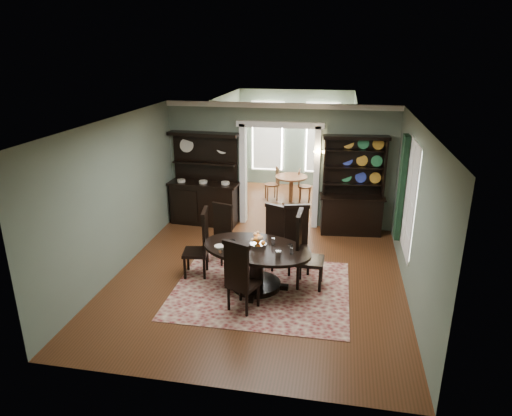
{
  "coord_description": "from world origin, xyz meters",
  "views": [
    {
      "loc": [
        1.41,
        -7.67,
        4.22
      ],
      "look_at": [
        -0.13,
        0.6,
        1.24
      ],
      "focal_mm": 32.0,
      "sensor_mm": 36.0,
      "label": 1
    }
  ],
  "objects": [
    {
      "name": "chair_near",
      "position": [
        -0.08,
        -1.16,
        0.69
      ],
      "size": [
        0.61,
        0.6,
        1.3
      ],
      "rotation": [
        0.0,
        0.0,
        -0.37
      ],
      "color": "black",
      "rests_on": "rug"
    },
    {
      "name": "chair_end_right",
      "position": [
        0.88,
        -0.06,
        0.76
      ],
      "size": [
        0.52,
        0.56,
        1.45
      ],
      "rotation": [
        0.0,
        0.0,
        -1.59
      ],
      "color": "black",
      "rests_on": "rug"
    },
    {
      "name": "chair_end_left",
      "position": [
        -1.09,
        -0.02,
        0.71
      ],
      "size": [
        0.54,
        0.57,
        1.35
      ],
      "rotation": [
        0.0,
        0.0,
        1.73
      ],
      "color": "black",
      "rests_on": "rug"
    },
    {
      "name": "right_window",
      "position": [
        2.69,
        0.93,
        1.6
      ],
      "size": [
        0.15,
        1.47,
        2.12
      ],
      "color": "white",
      "rests_on": "wall_right"
    },
    {
      "name": "centerpiece",
      "position": [
        0.06,
        -0.24,
        0.88
      ],
      "size": [
        1.47,
        0.94,
        0.24
      ],
      "color": "silver",
      "rests_on": "dining_table"
    },
    {
      "name": "welsh_dresser",
      "position": [
        1.77,
        2.75,
        0.84
      ],
      "size": [
        1.54,
        0.68,
        2.33
      ],
      "rotation": [
        0.0,
        0.0,
        0.09
      ],
      "color": "black",
      "rests_on": "floor"
    },
    {
      "name": "wall_sconce",
      "position": [
        0.95,
        2.85,
        1.89
      ],
      "size": [
        0.27,
        0.21,
        0.21
      ],
      "color": "#AD942E",
      "rests_on": "back_wall_right"
    },
    {
      "name": "rug",
      "position": [
        0.15,
        -0.37,
        0.01
      ],
      "size": [
        3.2,
        2.71,
        0.01
      ],
      "primitive_type": "cube",
      "rotation": [
        0.0,
        0.0,
        0.01
      ],
      "color": "maroon",
      "rests_on": "floor"
    },
    {
      "name": "chair_far_right",
      "position": [
        0.69,
        0.58,
        0.7
      ],
      "size": [
        0.6,
        0.58,
        1.33
      ],
      "rotation": [
        0.0,
        0.0,
        3.41
      ],
      "color": "black",
      "rests_on": "rug"
    },
    {
      "name": "parlor_chair_right",
      "position": [
        0.44,
        4.89,
        0.49
      ],
      "size": [
        0.39,
        0.39,
        0.92
      ],
      "rotation": [
        0.0,
        0.0,
        -1.58
      ],
      "color": "brown",
      "rests_on": "parlor_floor"
    },
    {
      "name": "room",
      "position": [
        0.0,
        0.04,
        1.58
      ],
      "size": [
        5.51,
        6.01,
        3.01
      ],
      "color": "#5A2D17",
      "rests_on": "ground"
    },
    {
      "name": "chair_far_mid",
      "position": [
        0.2,
        0.7,
        0.66
      ],
      "size": [
        0.61,
        0.59,
        1.26
      ],
      "rotation": [
        0.0,
        0.0,
        2.71
      ],
      "color": "black",
      "rests_on": "rug"
    },
    {
      "name": "doorway_trim",
      "position": [
        0.0,
        3.0,
        1.62
      ],
      "size": [
        2.08,
        0.25,
        2.57
      ],
      "color": "white",
      "rests_on": "floor"
    },
    {
      "name": "chair_far_left",
      "position": [
        -0.9,
        0.74,
        0.64
      ],
      "size": [
        0.55,
        0.53,
        1.21
      ],
      "rotation": [
        0.0,
        0.0,
        2.86
      ],
      "color": "black",
      "rests_on": "rug"
    },
    {
      "name": "dining_table",
      "position": [
        0.04,
        -0.3,
        0.56
      ],
      "size": [
        2.3,
        2.3,
        0.81
      ],
      "rotation": [
        0.0,
        0.0,
        -0.24
      ],
      "color": "black",
      "rests_on": "rug"
    },
    {
      "name": "parlor_chair_left",
      "position": [
        -0.41,
        4.89,
        0.51
      ],
      "size": [
        0.45,
        0.44,
        0.95
      ],
      "rotation": [
        0.0,
        0.0,
        1.95
      ],
      "color": "brown",
      "rests_on": "parlor_floor"
    },
    {
      "name": "parlor_table",
      "position": [
        0.14,
        4.53,
        0.54
      ],
      "size": [
        0.89,
        0.89,
        0.82
      ],
      "color": "brown",
      "rests_on": "parlor_floor"
    },
    {
      "name": "parlor",
      "position": [
        0.0,
        5.53,
        1.52
      ],
      "size": [
        3.51,
        3.5,
        3.01
      ],
      "color": "#5A2D17",
      "rests_on": "ground"
    },
    {
      "name": "sideboard",
      "position": [
        -1.83,
        2.73,
        0.8
      ],
      "size": [
        1.77,
        0.72,
        2.28
      ],
      "rotation": [
        0.0,
        0.0,
        -0.07
      ],
      "color": "black",
      "rests_on": "floor"
    }
  ]
}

